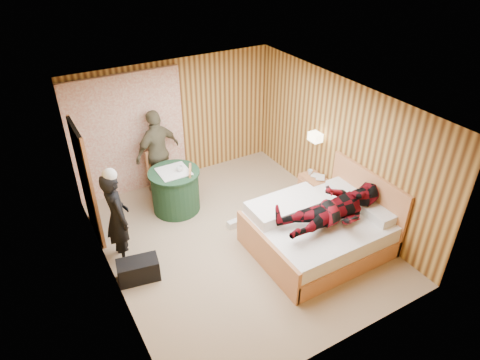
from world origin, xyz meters
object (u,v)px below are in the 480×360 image
wall_lamp (315,137)px  round_table (175,190)px  bed (320,229)px  woman_standing (117,218)px  chair_far (159,168)px  duffel_bag (138,270)px  nightstand (313,188)px  man_on_bed (336,202)px  chair_near (186,186)px  man_at_table (158,152)px

wall_lamp → round_table: wall_lamp is taller
bed → round_table: (-1.67, 2.19, 0.08)m
wall_lamp → woman_standing: woman_standing is taller
chair_far → woman_standing: 2.00m
duffel_bag → woman_standing: size_ratio=0.39×
nightstand → woman_standing: 3.75m
round_table → man_on_bed: 3.02m
chair_near → duffel_bag: bearing=-21.7°
duffel_bag → man_at_table: 2.62m
wall_lamp → man_at_table: bearing=145.7°
round_table → duffel_bag: 1.89m
man_at_table → chair_near: bearing=81.5°
chair_far → man_on_bed: 3.63m
man_on_bed → duffel_bag: bearing=161.2°
wall_lamp → chair_far: (-2.51, 1.63, -0.76)m
man_on_bed → nightstand: bearing=62.2°
nightstand → bed: bearing=-123.4°
wall_lamp → round_table: (-2.48, 0.90, -0.88)m
round_table → duffel_bag: (-1.22, -1.42, -0.25)m
wall_lamp → man_on_bed: 1.73m
bed → duffel_bag: bed is taller
nightstand → chair_near: (-2.27, 0.91, 0.26)m
woman_standing → wall_lamp: bearing=-94.0°
woman_standing → chair_near: bearing=-66.8°
round_table → woman_standing: bearing=-147.4°
nightstand → round_table: round_table is taller
man_on_bed → woman_standing: bearing=151.7°
duffel_bag → man_on_bed: size_ratio=0.35×
nightstand → man_at_table: man_at_table is taller
round_table → duffel_bag: size_ratio=1.52×
man_on_bed → man_at_table: bearing=118.0°
wall_lamp → chair_far: wall_lamp is taller
round_table → nightstand: bearing=-22.9°
bed → chair_near: 2.57m
duffel_bag → bed: bearing=-4.2°
wall_lamp → round_table: 2.78m
wall_lamp → nightstand: wall_lamp is taller
wall_lamp → chair_near: wall_lamp is taller
chair_near → duffel_bag: size_ratio=1.46×
round_table → chair_far: size_ratio=1.01×
chair_near → woman_standing: size_ratio=0.57×
bed → round_table: 2.75m
chair_near → man_at_table: size_ratio=0.52×
woman_standing → round_table: bearing=-60.0°
chair_near → woman_standing: 1.61m
chair_far → woman_standing: bearing=-151.9°
chair_far → man_at_table: 0.33m
nightstand → duffel_bag: size_ratio=0.86×
woman_standing → man_on_bed: man_on_bed is taller
chair_far → duffel_bag: (-1.19, -2.15, -0.36)m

